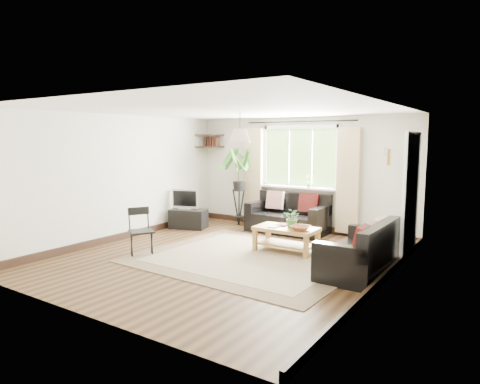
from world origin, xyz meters
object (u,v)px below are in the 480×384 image
Objects in this scene: coffee_table at (286,240)px; folding_chair at (142,232)px; sofa_right at (358,249)px; tv_stand at (188,219)px; sofa_back at (288,214)px; palm_stand at (239,187)px.

folding_chair reaches higher than coffee_table.
sofa_right is at bearing -41.17° from folding_chair.
coffee_table is 2.76m from tv_stand.
sofa_right is 1.45× the size of coffee_table.
sofa_right is 3.49m from folding_chair.
sofa_back is 2.06× the size of folding_chair.
folding_chair is at bearing -87.71° from tv_stand.
sofa_back is 2.82m from sofa_right.
folding_chair is (-3.32, -1.06, 0.03)m from sofa_right.
sofa_back is 1.58m from coffee_table.
coffee_table is 1.37× the size of tv_stand.
sofa_back is 1.36m from palm_stand.
palm_stand is at bearing 32.25° from tv_stand.
folding_chair is at bearing -88.98° from palm_stand.
sofa_back is 3.18m from folding_chair.
sofa_back reaches higher than coffee_table.
sofa_back is at bearing -130.79° from sofa_right.
coffee_table is 2.45m from folding_chair.
sofa_back is 2.12× the size of tv_stand.
coffee_table is 0.61× the size of palm_stand.
folding_chair reaches higher than tv_stand.
palm_stand is at bearing 32.07° from folding_chair.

